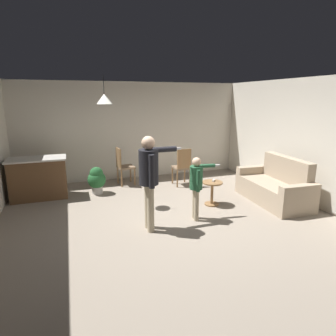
{
  "coord_description": "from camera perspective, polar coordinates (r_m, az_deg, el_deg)",
  "views": [
    {
      "loc": [
        -1.71,
        -4.81,
        2.28
      ],
      "look_at": [
        -0.02,
        0.08,
        1.0
      ],
      "focal_mm": 30.56,
      "sensor_mm": 36.0,
      "label": 1
    }
  ],
  "objects": [
    {
      "name": "dining_chair_by_counter",
      "position": [
        7.49,
        2.87,
        0.51
      ],
      "size": [
        0.42,
        0.42,
        1.0
      ],
      "rotation": [
        0.0,
        0.0,
        0.01
      ],
      "color": "olive",
      "rests_on": "ground"
    },
    {
      "name": "ground",
      "position": [
        5.59,
        0.41,
        -10.16
      ],
      "size": [
        7.68,
        7.68,
        0.0
      ],
      "primitive_type": "plane",
      "color": "gray"
    },
    {
      "name": "kitchen_counter",
      "position": [
        7.2,
        -24.39,
        -1.85
      ],
      "size": [
        1.26,
        0.66,
        0.95
      ],
      "color": "brown",
      "rests_on": "ground"
    },
    {
      "name": "ceiling_light_pendant",
      "position": [
        6.01,
        -12.6,
        13.3
      ],
      "size": [
        0.32,
        0.32,
        0.55
      ],
      "color": "silver"
    },
    {
      "name": "dining_chair_near_wall",
      "position": [
        7.66,
        -8.95,
        0.64
      ],
      "size": [
        0.46,
        0.46,
        1.0
      ],
      "rotation": [
        0.0,
        0.0,
        4.82
      ],
      "color": "olive",
      "rests_on": "ground"
    },
    {
      "name": "side_table_by_couch",
      "position": [
        6.26,
        8.78,
        -4.43
      ],
      "size": [
        0.44,
        0.44,
        0.52
      ],
      "color": "olive",
      "rests_on": "ground"
    },
    {
      "name": "spare_remote_on_table",
      "position": [
        6.25,
        9.09,
        -2.45
      ],
      "size": [
        0.11,
        0.12,
        0.04
      ],
      "primitive_type": "cube",
      "rotation": [
        0.0,
        0.0,
        2.4
      ],
      "color": "white",
      "rests_on": "side_table_by_couch"
    },
    {
      "name": "potted_plant_corner",
      "position": [
        7.1,
        -14.04,
        -2.15
      ],
      "size": [
        0.43,
        0.43,
        0.66
      ],
      "color": "#B7B2AD",
      "rests_on": "ground"
    },
    {
      "name": "person_child",
      "position": [
        5.36,
        5.73,
        -2.72
      ],
      "size": [
        0.64,
        0.35,
        1.21
      ],
      "rotation": [
        0.0,
        0.0,
        -1.71
      ],
      "color": "tan",
      "rests_on": "ground"
    },
    {
      "name": "wall_right",
      "position": [
        6.94,
        26.29,
        4.77
      ],
      "size": [
        0.1,
        6.4,
        2.7
      ],
      "primitive_type": "cube",
      "color": "silver",
      "rests_on": "ground"
    },
    {
      "name": "wall_back",
      "position": [
        8.24,
        -7.1,
        7.33
      ],
      "size": [
        6.4,
        0.1,
        2.7
      ],
      "primitive_type": "cube",
      "color": "silver",
      "rests_on": "ground"
    },
    {
      "name": "person_adult",
      "position": [
        4.85,
        -3.71,
        -1.03
      ],
      "size": [
        0.82,
        0.48,
        1.66
      ],
      "rotation": [
        0.0,
        0.0,
        -1.58
      ],
      "color": "tan",
      "rests_on": "ground"
    },
    {
      "name": "couch_floral",
      "position": [
        6.81,
        20.59,
        -3.63
      ],
      "size": [
        0.94,
        1.84,
        1.0
      ],
      "rotation": [
        0.0,
        0.0,
        1.52
      ],
      "color": "tan",
      "rests_on": "ground"
    }
  ]
}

